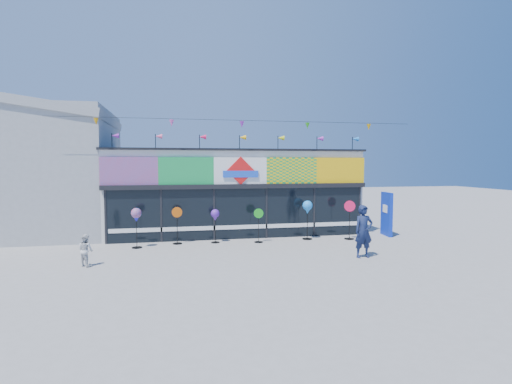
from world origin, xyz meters
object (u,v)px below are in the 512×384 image
object	(u,v)px
child	(86,250)
spinner_3	(259,225)
spinner_1	(177,225)
spinner_5	(350,219)
blue_sign	(387,214)
spinner_0	(136,216)
spinner_4	(307,208)
spinner_2	(215,216)
adult_man	(364,231)

from	to	relation	value
child	spinner_3	bearing A→B (deg)	-115.59
spinner_1	spinner_5	xyz separation A→B (m)	(7.63, -0.50, 0.09)
child	spinner_5	bearing A→B (deg)	-124.77
spinner_5	child	world-z (taller)	spinner_5
blue_sign	child	xyz separation A→B (m)	(-12.78, -3.19, -0.50)
spinner_0	spinner_4	size ratio (longest dim) A/B	0.93
spinner_5	child	bearing A→B (deg)	-165.93
spinner_1	spinner_4	world-z (taller)	spinner_4
blue_sign	child	size ratio (longest dim) A/B	1.91
spinner_5	spinner_4	bearing A→B (deg)	168.54
spinner_0	spinner_2	size ratio (longest dim) A/B	1.12
spinner_5	adult_man	world-z (taller)	adult_man
spinner_0	adult_man	distance (m)	8.90
spinner_3	child	size ratio (longest dim) A/B	1.37
spinner_1	child	distance (m)	4.39
spinner_2	spinner_5	size ratio (longest dim) A/B	0.83
spinner_1	child	size ratio (longest dim) A/B	1.46
spinner_5	child	xyz separation A→B (m)	(-10.65, -2.67, -0.39)
spinner_0	spinner_3	distance (m)	5.11
blue_sign	spinner_1	size ratio (longest dim) A/B	1.31
spinner_1	spinner_3	distance (m)	3.48
spinner_0	spinner_5	xyz separation A→B (m)	(9.25, 0.01, -0.38)
blue_sign	spinner_4	bearing A→B (deg)	-171.85
spinner_3	blue_sign	bearing A→B (deg)	3.73
adult_man	child	bearing A→B (deg)	173.83
blue_sign	adult_man	xyz separation A→B (m)	(-3.16, -3.93, -0.08)
spinner_1	spinner_2	size ratio (longest dim) A/B	1.08
spinner_3	adult_man	xyz separation A→B (m)	(3.15, -3.52, 0.18)
blue_sign	spinner_2	world-z (taller)	blue_sign
spinner_0	spinner_1	bearing A→B (deg)	17.45
spinner_0	blue_sign	bearing A→B (deg)	2.70
spinner_0	adult_man	xyz separation A→B (m)	(8.22, -3.39, -0.35)
blue_sign	adult_man	world-z (taller)	blue_sign
spinner_1	adult_man	world-z (taller)	adult_man
spinner_4	adult_man	world-z (taller)	adult_man
blue_sign	spinner_2	bearing A→B (deg)	-173.20
spinner_4	adult_man	bearing A→B (deg)	-77.46
spinner_1	adult_man	xyz separation A→B (m)	(6.61, -3.90, 0.12)
spinner_3	spinner_5	world-z (taller)	spinner_5
spinner_2	spinner_5	xyz separation A→B (m)	(6.03, -0.42, -0.24)
spinner_0	spinner_3	bearing A→B (deg)	1.43
spinner_2	spinner_4	distance (m)	4.16
spinner_3	spinner_2	bearing A→B (deg)	170.63
spinner_4	spinner_5	size ratio (longest dim) A/B	1.00
spinner_1	spinner_5	world-z (taller)	spinner_5
spinner_4	child	distance (m)	9.34
spinner_2	child	distance (m)	5.60
spinner_4	child	size ratio (longest dim) A/B	1.63
spinner_1	adult_man	distance (m)	7.67
spinner_0	spinner_1	size ratio (longest dim) A/B	1.03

